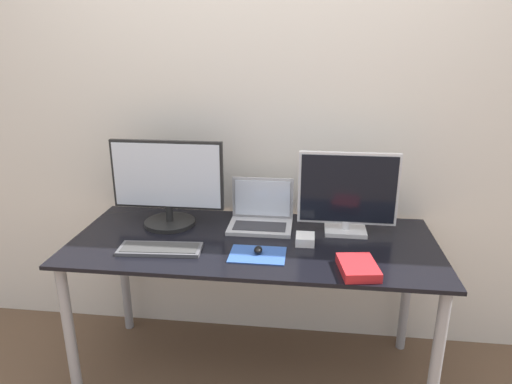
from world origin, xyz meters
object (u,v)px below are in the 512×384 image
mouse (258,250)px  power_brick (305,239)px  laptop (261,215)px  book (358,268)px  monitor_left (168,184)px  monitor_right (348,193)px  keyboard (160,249)px

mouse → power_brick: (0.20, 0.13, 0.00)m
laptop → book: size_ratio=1.43×
mouse → power_brick: 0.24m
monitor_left → laptop: monitor_left is taller
monitor_left → monitor_right: bearing=0.0°
monitor_right → power_brick: size_ratio=4.62×
laptop → keyboard: 0.53m
laptop → power_brick: 0.29m
monitor_right → power_brick: bearing=-142.1°
monitor_left → laptop: size_ratio=1.79×
monitor_left → keyboard: bearing=-81.0°
monitor_left → power_brick: monitor_left is taller
monitor_left → book: 0.99m
keyboard → book: book is taller
mouse → laptop: bearing=94.0°
monitor_right → book: monitor_right is taller
power_brick → monitor_right: bearing=37.9°
monitor_right → monitor_left: bearing=-180.0°
power_brick → monitor_left: bearing=167.8°
laptop → mouse: bearing=-86.0°
monitor_right → laptop: (-0.41, 0.04, -0.14)m
monitor_right → book: (0.02, -0.39, -0.18)m
monitor_right → keyboard: monitor_right is taller
keyboard → book: bearing=-6.1°
book → monitor_right: bearing=93.7°
monitor_left → book: bearing=-23.7°
keyboard → power_brick: (0.63, 0.15, 0.01)m
laptop → mouse: size_ratio=5.36×
mouse → power_brick: size_ratio=0.58×
keyboard → power_brick: size_ratio=3.69×
monitor_left → keyboard: 0.36m
mouse → book: bearing=-15.1°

